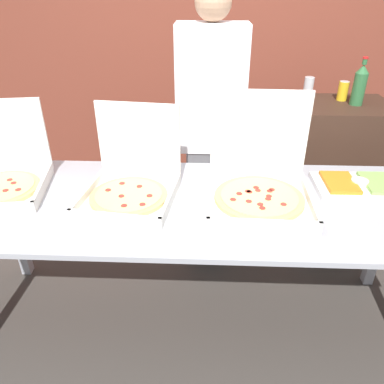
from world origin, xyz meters
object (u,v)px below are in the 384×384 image
object	(u,v)px
pizza_box_far_left	(2,175)
soda_can_colored	(343,91)
soda_bottle	(360,85)
person_guest_plaid	(210,136)
soda_can_silver	(309,86)
veggie_tray	(359,186)
pizza_box_near_left	(259,182)
pizza_box_near_right	(131,182)

from	to	relation	value
pizza_box_far_left	soda_can_colored	size ratio (longest dim) A/B	3.98
soda_bottle	person_guest_plaid	world-z (taller)	person_guest_plaid
person_guest_plaid	soda_can_silver	bearing A→B (deg)	-145.48
veggie_tray	soda_bottle	size ratio (longest dim) A/B	1.47
soda_can_silver	person_guest_plaid	distance (m)	0.84
soda_bottle	soda_can_colored	distance (m)	0.13
pizza_box_near_left	person_guest_plaid	distance (m)	0.62
veggie_tray	soda_can_silver	size ratio (longest dim) A/B	3.49
soda_can_silver	pizza_box_far_left	bearing A→B (deg)	-149.30
pizza_box_near_left	pizza_box_far_left	bearing A→B (deg)	-179.32
soda_can_colored	person_guest_plaid	xyz separation A→B (m)	(-0.87, -0.35, -0.19)
veggie_tray	person_guest_plaid	distance (m)	0.89
person_guest_plaid	soda_bottle	bearing A→B (deg)	-165.10
pizza_box_near_left	pizza_box_far_left	distance (m)	1.27
pizza_box_near_left	soda_can_silver	distance (m)	1.15
pizza_box_far_left	soda_bottle	distance (m)	2.14
pizza_box_near_right	person_guest_plaid	bearing A→B (deg)	64.66
pizza_box_far_left	soda_bottle	size ratio (longest dim) A/B	1.67
pizza_box_far_left	veggie_tray	world-z (taller)	pizza_box_far_left
pizza_box_near_right	pizza_box_far_left	size ratio (longest dim) A/B	0.98
pizza_box_near_left	person_guest_plaid	size ratio (longest dim) A/B	0.29
pizza_box_near_right	soda_can_silver	size ratio (longest dim) A/B	3.88
pizza_box_far_left	veggie_tray	size ratio (longest dim) A/B	1.14
soda_can_silver	person_guest_plaid	world-z (taller)	person_guest_plaid
veggie_tray	pizza_box_far_left	bearing A→B (deg)	-177.88
soda_can_silver	pizza_box_near_left	bearing A→B (deg)	-112.87
pizza_box_near_left	soda_bottle	distance (m)	1.11
pizza_box_near_left	pizza_box_far_left	world-z (taller)	pizza_box_near_left
pizza_box_near_left	soda_bottle	world-z (taller)	soda_bottle
pizza_box_far_left	veggie_tray	bearing A→B (deg)	-7.39
pizza_box_near_left	pizza_box_near_right	xyz separation A→B (m)	(-0.61, -0.02, -0.01)
pizza_box_near_left	veggie_tray	xyz separation A→B (m)	(0.51, 0.09, -0.06)
veggie_tray	soda_bottle	bearing A→B (deg)	75.92
pizza_box_far_left	soda_can_silver	xyz separation A→B (m)	(1.71, 1.01, 0.21)
pizza_box_near_left	pizza_box_near_right	distance (m)	0.61
pizza_box_near_right	veggie_tray	xyz separation A→B (m)	(1.13, 0.11, -0.05)
soda_bottle	soda_can_colored	world-z (taller)	soda_bottle
veggie_tray	soda_bottle	world-z (taller)	soda_bottle
pizza_box_near_right	soda_can_silver	xyz separation A→B (m)	(1.05, 1.06, 0.21)
veggie_tray	soda_can_colored	size ratio (longest dim) A/B	3.49
soda_bottle	soda_can_silver	distance (m)	0.34
soda_bottle	person_guest_plaid	xyz separation A→B (m)	(-0.93, -0.25, -0.26)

